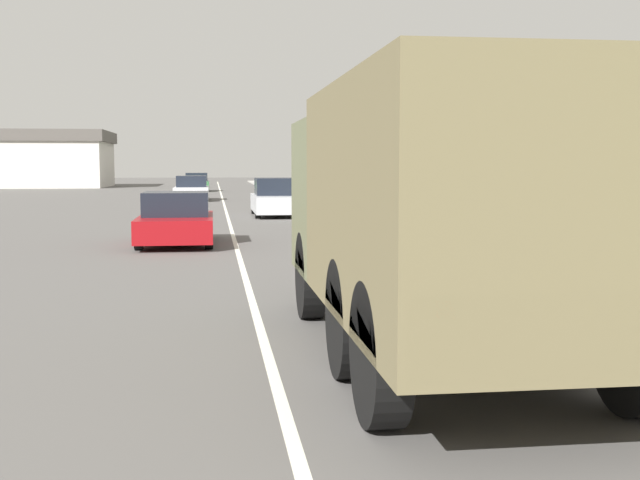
{
  "coord_description": "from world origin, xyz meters",
  "views": [
    {
      "loc": [
        -0.58,
        2.52,
        2.1
      ],
      "look_at": [
        0.73,
        12.27,
        1.17
      ],
      "focal_mm": 45.0,
      "sensor_mm": 36.0,
      "label": 1
    }
  ],
  "objects_px": {
    "car_nearest_ahead": "(176,220)",
    "car_fourth_ahead": "(197,183)",
    "car_second_ahead": "(275,199)",
    "military_truck": "(439,206)",
    "car_third_ahead": "(192,189)"
  },
  "relations": [
    {
      "from": "car_nearest_ahead",
      "to": "car_fourth_ahead",
      "type": "bearing_deg",
      "value": 90.37
    },
    {
      "from": "military_truck",
      "to": "car_fourth_ahead",
      "type": "xyz_separation_m",
      "value": [
        -3.62,
        54.89,
        -1.01
      ]
    },
    {
      "from": "military_truck",
      "to": "car_nearest_ahead",
      "type": "relative_size",
      "value": 1.63
    },
    {
      "from": "car_nearest_ahead",
      "to": "car_second_ahead",
      "type": "xyz_separation_m",
      "value": [
        3.48,
        11.31,
        0.07
      ]
    },
    {
      "from": "car_second_ahead",
      "to": "military_truck",
      "type": "bearing_deg",
      "value": -90.3
    },
    {
      "from": "car_second_ahead",
      "to": "car_third_ahead",
      "type": "bearing_deg",
      "value": 104.31
    },
    {
      "from": "military_truck",
      "to": "car_fourth_ahead",
      "type": "bearing_deg",
      "value": 93.78
    },
    {
      "from": "car_nearest_ahead",
      "to": "car_fourth_ahead",
      "type": "relative_size",
      "value": 1.07
    },
    {
      "from": "car_second_ahead",
      "to": "car_third_ahead",
      "type": "relative_size",
      "value": 1.03
    },
    {
      "from": "car_second_ahead",
      "to": "car_third_ahead",
      "type": "distance_m",
      "value": 15.12
    },
    {
      "from": "military_truck",
      "to": "car_third_ahead",
      "type": "height_order",
      "value": "military_truck"
    },
    {
      "from": "car_second_ahead",
      "to": "car_fourth_ahead",
      "type": "height_order",
      "value": "car_second_ahead"
    },
    {
      "from": "car_nearest_ahead",
      "to": "car_second_ahead",
      "type": "distance_m",
      "value": 11.83
    },
    {
      "from": "car_third_ahead",
      "to": "car_second_ahead",
      "type": "bearing_deg",
      "value": -75.69
    },
    {
      "from": "military_truck",
      "to": "car_second_ahead",
      "type": "distance_m",
      "value": 24.36
    }
  ]
}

